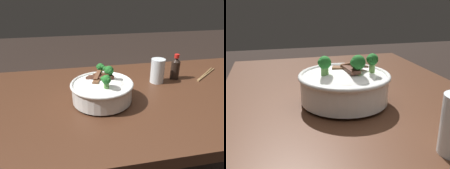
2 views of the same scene
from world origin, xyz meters
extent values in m
cube|color=#472819|center=(0.00, 0.00, 0.75)|extent=(1.48, 0.76, 0.04)
cube|color=#472819|center=(0.66, -0.31, 0.37)|extent=(0.07, 0.07, 0.73)
cube|color=#472819|center=(0.66, 0.31, 0.37)|extent=(0.07, 0.07, 0.73)
cylinder|color=white|center=(0.16, 0.03, 0.78)|extent=(0.10, 0.10, 0.01)
cylinder|color=white|center=(0.16, 0.03, 0.82)|extent=(0.24, 0.24, 0.07)
torus|color=white|center=(0.16, 0.03, 0.85)|extent=(0.25, 0.25, 0.01)
ellipsoid|color=white|center=(0.16, 0.03, 0.84)|extent=(0.21, 0.21, 0.07)
cube|color=brown|center=(0.18, 0.03, 0.87)|extent=(0.05, 0.07, 0.01)
cube|color=brown|center=(0.15, -0.01, 0.88)|extent=(0.07, 0.07, 0.02)
cube|color=#4C2B1E|center=(0.14, 0.02, 0.87)|extent=(0.07, 0.03, 0.01)
cube|color=brown|center=(0.17, 0.01, 0.88)|extent=(0.04, 0.06, 0.03)
cube|color=#4C2B1E|center=(0.19, 0.00, 0.87)|extent=(0.06, 0.05, 0.02)
cylinder|color=#7AB256|center=(0.15, -0.04, 0.87)|extent=(0.02, 0.02, 0.03)
sphere|color=#1E6023|center=(0.15, -0.04, 0.90)|extent=(0.03, 0.03, 0.03)
sphere|color=#1E6023|center=(0.16, -0.05, 0.90)|extent=(0.01, 0.01, 0.01)
sphere|color=#1E6023|center=(0.14, -0.03, 0.90)|extent=(0.02, 0.02, 0.02)
cylinder|color=#6BA84C|center=(0.13, 0.01, 0.87)|extent=(0.02, 0.02, 0.03)
sphere|color=#1E6023|center=(0.13, 0.01, 0.90)|extent=(0.04, 0.04, 0.04)
sphere|color=#1E6023|center=(0.14, 0.00, 0.90)|extent=(0.02, 0.02, 0.02)
sphere|color=#1E6023|center=(0.12, 0.02, 0.90)|extent=(0.02, 0.02, 0.02)
cylinder|color=#5B9947|center=(0.15, 0.09, 0.87)|extent=(0.02, 0.02, 0.03)
sphere|color=#237028|center=(0.15, 0.09, 0.90)|extent=(0.03, 0.03, 0.03)
sphere|color=#237028|center=(0.16, 0.08, 0.90)|extent=(0.02, 0.02, 0.02)
sphere|color=#237028|center=(0.14, 0.10, 0.90)|extent=(0.02, 0.02, 0.02)
camera|label=1|loc=(0.26, 0.76, 1.20)|focal=33.06mm
camera|label=2|loc=(-0.51, 0.22, 1.06)|focal=43.07mm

